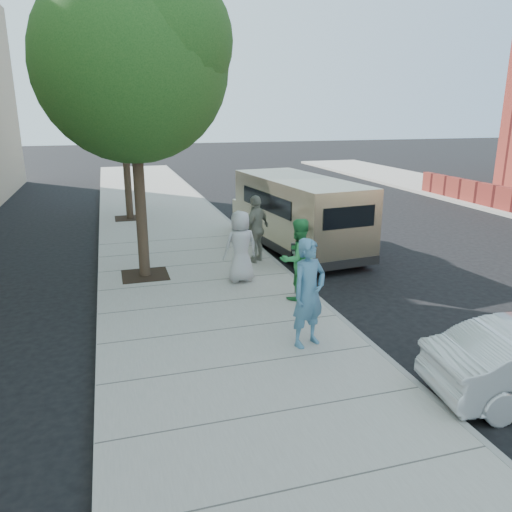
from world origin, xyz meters
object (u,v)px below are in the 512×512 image
object	(u,v)px
person_green_shirt	(298,259)
person_gray_shirt	(241,247)
tree_near	(133,57)
tree_far	(123,95)
person_officer	(309,293)
parking_meter	(296,257)
van	(297,212)
person_striped_polo	(256,229)

from	to	relation	value
person_green_shirt	person_gray_shirt	xyz separation A→B (m)	(-0.94, 1.56, -0.03)
tree_near	person_green_shirt	distance (m)	6.13
tree_near	tree_far	world-z (taller)	tree_near
person_officer	parking_meter	bearing A→B (deg)	53.02
van	person_gray_shirt	bearing A→B (deg)	-138.43
tree_near	person_gray_shirt	world-z (taller)	tree_near
person_officer	person_green_shirt	distance (m)	2.36
parking_meter	person_officer	bearing A→B (deg)	-86.37
tree_far	van	xyz separation A→B (m)	(4.90, -5.84, -3.66)
tree_far	parking_meter	xyz separation A→B (m)	(3.28, -10.01, -3.83)
person_striped_polo	person_officer	bearing A→B (deg)	43.14
tree_near	person_green_shirt	size ratio (longest dim) A/B	4.00
parking_meter	person_gray_shirt	bearing A→B (deg)	149.05
person_green_shirt	parking_meter	bearing A→B (deg)	-117.17
person_striped_polo	tree_far	bearing A→B (deg)	-106.83
tree_far	person_gray_shirt	distance (m)	9.83
person_green_shirt	person_striped_polo	xyz separation A→B (m)	(-0.06, 3.12, 0.02)
person_officer	person_gray_shirt	bearing A→B (deg)	73.21
tree_far	person_striped_polo	xyz separation A→B (m)	(3.14, -7.21, -3.77)
tree_far	person_gray_shirt	bearing A→B (deg)	-75.51
tree_near	person_gray_shirt	bearing A→B (deg)	-27.29
person_gray_shirt	person_officer	bearing A→B (deg)	85.86
tree_far	van	world-z (taller)	tree_far
van	person_striped_polo	distance (m)	2.23
person_striped_polo	van	bearing A→B (deg)	177.46
tree_near	tree_far	size ratio (longest dim) A/B	1.16
tree_far	van	size ratio (longest dim) A/B	1.01
person_gray_shirt	person_striped_polo	distance (m)	1.79
parking_meter	person_officer	xyz separation A→B (m)	(-0.75, -2.58, 0.11)
tree_far	person_green_shirt	bearing A→B (deg)	-72.77
person_gray_shirt	person_striped_polo	world-z (taller)	person_striped_polo
person_officer	tree_far	bearing A→B (deg)	80.58
parking_meter	person_green_shirt	world-z (taller)	person_green_shirt
person_green_shirt	person_striped_polo	size ratio (longest dim) A/B	0.98
van	person_officer	distance (m)	7.15
van	person_green_shirt	xyz separation A→B (m)	(-1.70, -4.48, -0.14)
person_officer	person_striped_polo	bearing A→B (deg)	62.74
person_green_shirt	person_striped_polo	distance (m)	3.12
tree_far	person_officer	bearing A→B (deg)	-78.62
person_officer	person_green_shirt	size ratio (longest dim) A/B	1.07
person_green_shirt	tree_near	bearing A→B (deg)	-53.45
person_green_shirt	van	bearing A→B (deg)	-123.75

